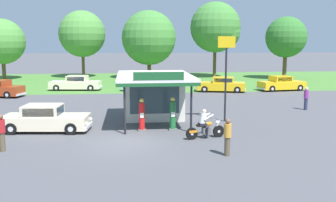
{
  "coord_description": "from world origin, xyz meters",
  "views": [
    {
      "loc": [
        0.19,
        -18.39,
        5.07
      ],
      "look_at": [
        2.61,
        4.28,
        1.4
      ],
      "focal_mm": 39.49,
      "sensor_mm": 36.0,
      "label": 1
    }
  ],
  "objects_px": {
    "gas_pump_offside": "(173,115)",
    "featured_classic_sedan": "(45,119)",
    "parked_car_back_row_left": "(149,84)",
    "roadside_pole_sign": "(226,65)",
    "motorcycle_with_rider": "(205,126)",
    "parked_car_back_row_centre": "(221,85)",
    "parked_car_second_row_spare": "(76,84)",
    "bystander_chatting_near_pumps": "(227,136)",
    "bystander_leaning_by_kiosk": "(306,98)",
    "parked_car_back_row_far_right": "(281,84)",
    "gas_pump_nearside": "(142,116)",
    "bystander_admiring_sedan": "(2,132)"
  },
  "relations": [
    {
      "from": "gas_pump_nearside",
      "to": "featured_classic_sedan",
      "type": "xyz_separation_m",
      "value": [
        -5.49,
        0.53,
        -0.18
      ]
    },
    {
      "from": "parked_car_back_row_centre",
      "to": "roadside_pole_sign",
      "type": "height_order",
      "value": "roadside_pole_sign"
    },
    {
      "from": "gas_pump_offside",
      "to": "motorcycle_with_rider",
      "type": "bearing_deg",
      "value": -54.43
    },
    {
      "from": "parked_car_back_row_left",
      "to": "roadside_pole_sign",
      "type": "xyz_separation_m",
      "value": [
        4.03,
        -15.48,
        2.93
      ]
    },
    {
      "from": "roadside_pole_sign",
      "to": "bystander_leaning_by_kiosk",
      "type": "bearing_deg",
      "value": 24.93
    },
    {
      "from": "parked_car_back_row_centre",
      "to": "parked_car_back_row_far_right",
      "type": "relative_size",
      "value": 1.02
    },
    {
      "from": "motorcycle_with_rider",
      "to": "bystander_admiring_sedan",
      "type": "distance_m",
      "value": 9.96
    },
    {
      "from": "gas_pump_nearside",
      "to": "featured_classic_sedan",
      "type": "height_order",
      "value": "gas_pump_nearside"
    },
    {
      "from": "parked_car_second_row_spare",
      "to": "parked_car_back_row_centre",
      "type": "bearing_deg",
      "value": -10.86
    },
    {
      "from": "parked_car_second_row_spare",
      "to": "motorcycle_with_rider",
      "type": "bearing_deg",
      "value": -65.53
    },
    {
      "from": "bystander_chatting_near_pumps",
      "to": "bystander_admiring_sedan",
      "type": "distance_m",
      "value": 10.41
    },
    {
      "from": "gas_pump_offside",
      "to": "bystander_admiring_sedan",
      "type": "height_order",
      "value": "gas_pump_offside"
    },
    {
      "from": "parked_car_back_row_centre",
      "to": "parked_car_back_row_far_right",
      "type": "distance_m",
      "value": 6.54
    },
    {
      "from": "parked_car_back_row_centre",
      "to": "parked_car_back_row_left",
      "type": "xyz_separation_m",
      "value": [
        -7.34,
        1.46,
        0.02
      ]
    },
    {
      "from": "parked_car_second_row_spare",
      "to": "bystander_chatting_near_pumps",
      "type": "relative_size",
      "value": 3.29
    },
    {
      "from": "parked_car_back_row_far_right",
      "to": "roadside_pole_sign",
      "type": "distance_m",
      "value": 17.61
    },
    {
      "from": "gas_pump_offside",
      "to": "parked_car_back_row_far_right",
      "type": "distance_m",
      "value": 21.16
    },
    {
      "from": "bystander_admiring_sedan",
      "to": "roadside_pole_sign",
      "type": "height_order",
      "value": "roadside_pole_sign"
    },
    {
      "from": "bystander_chatting_near_pumps",
      "to": "bystander_admiring_sedan",
      "type": "relative_size",
      "value": 0.96
    },
    {
      "from": "parked_car_back_row_far_right",
      "to": "bystander_chatting_near_pumps",
      "type": "xyz_separation_m",
      "value": [
        -11.61,
        -21.43,
        0.2
      ]
    },
    {
      "from": "gas_pump_nearside",
      "to": "motorcycle_with_rider",
      "type": "height_order",
      "value": "gas_pump_nearside"
    },
    {
      "from": "gas_pump_nearside",
      "to": "parked_car_back_row_centre",
      "type": "height_order",
      "value": "gas_pump_nearside"
    },
    {
      "from": "parked_car_back_row_far_right",
      "to": "gas_pump_offside",
      "type": "bearing_deg",
      "value": -129.52
    },
    {
      "from": "bystander_chatting_near_pumps",
      "to": "bystander_leaning_by_kiosk",
      "type": "height_order",
      "value": "bystander_leaning_by_kiosk"
    },
    {
      "from": "gas_pump_offside",
      "to": "parked_car_back_row_far_right",
      "type": "xyz_separation_m",
      "value": [
        13.46,
        16.32,
        -0.19
      ]
    },
    {
      "from": "parked_car_back_row_centre",
      "to": "bystander_admiring_sedan",
      "type": "relative_size",
      "value": 2.97
    },
    {
      "from": "gas_pump_nearside",
      "to": "parked_car_back_row_far_right",
      "type": "height_order",
      "value": "gas_pump_nearside"
    },
    {
      "from": "bystander_leaning_by_kiosk",
      "to": "gas_pump_nearside",
      "type": "bearing_deg",
      "value": -156.94
    },
    {
      "from": "gas_pump_nearside",
      "to": "gas_pump_offside",
      "type": "height_order",
      "value": "gas_pump_offside"
    },
    {
      "from": "gas_pump_nearside",
      "to": "bystander_leaning_by_kiosk",
      "type": "distance_m",
      "value": 13.57
    },
    {
      "from": "parked_car_back_row_centre",
      "to": "motorcycle_with_rider",
      "type": "bearing_deg",
      "value": -106.84
    },
    {
      "from": "parked_car_back_row_centre",
      "to": "bystander_leaning_by_kiosk",
      "type": "bearing_deg",
      "value": -70.61
    },
    {
      "from": "bystander_chatting_near_pumps",
      "to": "bystander_leaning_by_kiosk",
      "type": "bearing_deg",
      "value": 49.67
    },
    {
      "from": "gas_pump_offside",
      "to": "motorcycle_with_rider",
      "type": "distance_m",
      "value": 2.52
    },
    {
      "from": "motorcycle_with_rider",
      "to": "bystander_leaning_by_kiosk",
      "type": "height_order",
      "value": "bystander_leaning_by_kiosk"
    },
    {
      "from": "motorcycle_with_rider",
      "to": "parked_car_second_row_spare",
      "type": "height_order",
      "value": "motorcycle_with_rider"
    },
    {
      "from": "gas_pump_offside",
      "to": "roadside_pole_sign",
      "type": "relative_size",
      "value": 0.36
    },
    {
      "from": "gas_pump_nearside",
      "to": "parked_car_second_row_spare",
      "type": "bearing_deg",
      "value": 108.4
    },
    {
      "from": "parked_car_back_row_left",
      "to": "bystander_chatting_near_pumps",
      "type": "relative_size",
      "value": 3.34
    },
    {
      "from": "motorcycle_with_rider",
      "to": "featured_classic_sedan",
      "type": "xyz_separation_m",
      "value": [
        -8.73,
        2.57,
        0.03
      ]
    },
    {
      "from": "featured_classic_sedan",
      "to": "bystander_leaning_by_kiosk",
      "type": "distance_m",
      "value": 18.6
    },
    {
      "from": "roadside_pole_sign",
      "to": "parked_car_second_row_spare",
      "type": "bearing_deg",
      "value": 124.7
    },
    {
      "from": "bystander_chatting_near_pumps",
      "to": "motorcycle_with_rider",
      "type": "bearing_deg",
      "value": 97.29
    },
    {
      "from": "parked_car_back_row_centre",
      "to": "parked_car_back_row_left",
      "type": "height_order",
      "value": "parked_car_back_row_left"
    },
    {
      "from": "bystander_chatting_near_pumps",
      "to": "featured_classic_sedan",
      "type": "bearing_deg",
      "value": 148.27
    },
    {
      "from": "parked_car_second_row_spare",
      "to": "bystander_chatting_near_pumps",
      "type": "distance_m",
      "value": 26.0
    },
    {
      "from": "parked_car_back_row_left",
      "to": "roadside_pole_sign",
      "type": "relative_size",
      "value": 1.05
    },
    {
      "from": "gas_pump_offside",
      "to": "featured_classic_sedan",
      "type": "height_order",
      "value": "gas_pump_offside"
    },
    {
      "from": "motorcycle_with_rider",
      "to": "parked_car_back_row_centre",
      "type": "height_order",
      "value": "motorcycle_with_rider"
    },
    {
      "from": "parked_car_second_row_spare",
      "to": "roadside_pole_sign",
      "type": "distance_m",
      "value": 20.76
    }
  ]
}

